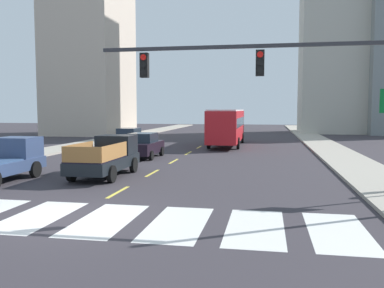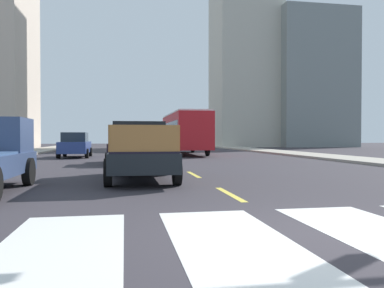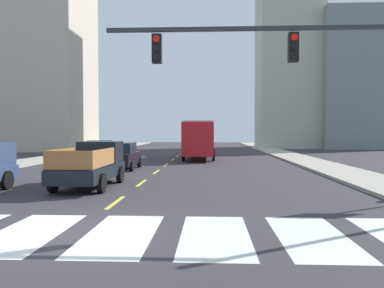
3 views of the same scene
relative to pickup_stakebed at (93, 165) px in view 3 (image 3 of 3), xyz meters
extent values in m
plane|color=#343036|center=(2.02, -7.96, -0.94)|extent=(160.00, 160.00, 0.00)
cube|color=#A59C8E|center=(13.02, 10.04, -0.86)|extent=(3.08, 110.00, 0.15)
cube|color=#A59C8E|center=(-8.97, 10.04, -0.86)|extent=(3.08, 110.00, 0.15)
cube|color=silver|center=(0.90, -7.96, -0.93)|extent=(1.61, 3.85, 0.01)
cube|color=silver|center=(3.14, -7.96, -0.93)|extent=(1.61, 3.85, 0.01)
cube|color=silver|center=(5.38, -7.96, -0.93)|extent=(1.61, 3.85, 0.01)
cube|color=silver|center=(7.62, -7.96, -0.93)|extent=(1.61, 3.85, 0.01)
cube|color=#E1C847|center=(2.02, -3.96, -0.93)|extent=(0.16, 2.40, 0.01)
cube|color=#E1C847|center=(2.02, 1.04, -0.93)|extent=(0.16, 2.40, 0.01)
cube|color=#E1C847|center=(2.02, 6.04, -0.93)|extent=(0.16, 2.40, 0.01)
cube|color=#E1C847|center=(2.02, 11.04, -0.93)|extent=(0.16, 2.40, 0.01)
cube|color=#E1C847|center=(2.02, 16.04, -0.93)|extent=(0.16, 2.40, 0.01)
cube|color=#E1C847|center=(2.02, 21.04, -0.93)|extent=(0.16, 2.40, 0.01)
cube|color=#E1C847|center=(2.02, 26.04, -0.93)|extent=(0.16, 2.40, 0.01)
cube|color=#E1C847|center=(2.02, 31.04, -0.93)|extent=(0.16, 2.40, 0.01)
cube|color=black|center=(0.00, -0.44, -0.26)|extent=(1.96, 5.20, 0.56)
cube|color=black|center=(0.00, 1.26, 0.52)|extent=(1.84, 1.60, 1.00)
cube|color=#19232D|center=(0.00, 1.70, 0.70)|extent=(1.72, 0.08, 0.56)
cube|color=black|center=(0.00, -1.39, 0.05)|extent=(1.84, 3.30, 0.06)
cylinder|color=black|center=(-0.98, 1.12, -0.54)|extent=(0.22, 0.80, 0.80)
cylinder|color=black|center=(0.98, 1.12, -0.54)|extent=(0.22, 0.80, 0.80)
cylinder|color=black|center=(-0.98, -2.00, -0.54)|extent=(0.22, 0.80, 0.80)
cylinder|color=black|center=(0.98, -2.00, -0.54)|extent=(0.22, 0.80, 0.80)
cube|color=#9B6734|center=(-0.90, -1.39, 0.43)|extent=(0.06, 3.17, 0.70)
cube|color=#9B6734|center=(0.90, -1.39, 0.43)|extent=(0.06, 3.17, 0.70)
cube|color=#9B6734|center=(0.00, -2.97, 0.43)|extent=(1.80, 0.06, 0.70)
cylinder|color=black|center=(-3.26, -1.27, -0.54)|extent=(0.22, 0.80, 0.80)
cube|color=red|center=(4.31, 17.81, 0.91)|extent=(2.50, 10.80, 2.70)
cube|color=#19232D|center=(4.31, 17.81, 1.26)|extent=(2.52, 9.94, 0.80)
cube|color=silver|center=(4.31, 17.81, 2.32)|extent=(2.40, 10.37, 0.12)
cylinder|color=black|center=(3.06, 21.16, -0.44)|extent=(0.22, 1.00, 1.00)
cylinder|color=black|center=(5.56, 21.16, -0.44)|extent=(0.22, 1.00, 1.00)
cylinder|color=black|center=(3.06, 14.84, -0.44)|extent=(0.22, 1.00, 1.00)
cylinder|color=black|center=(5.56, 14.84, -0.44)|extent=(0.22, 1.00, 1.00)
cube|color=black|center=(-0.45, 7.61, -0.24)|extent=(1.80, 4.40, 0.76)
cube|color=#1E2833|center=(-0.45, 7.46, 0.46)|extent=(1.58, 2.11, 0.64)
cylinder|color=black|center=(-1.35, 8.97, -0.62)|extent=(0.22, 0.64, 0.64)
cylinder|color=black|center=(0.45, 8.97, -0.62)|extent=(0.22, 0.64, 0.64)
cylinder|color=black|center=(-1.35, 6.24, -0.62)|extent=(0.22, 0.64, 0.64)
cylinder|color=black|center=(0.45, 6.24, -0.62)|extent=(0.22, 0.64, 0.64)
cube|color=navy|center=(-3.88, 14.52, -0.24)|extent=(1.80, 4.40, 0.76)
cube|color=#1E2833|center=(-3.88, 14.37, 0.46)|extent=(1.58, 2.11, 0.64)
cylinder|color=black|center=(-4.78, 15.88, -0.62)|extent=(0.22, 0.64, 0.64)
cylinder|color=black|center=(-2.98, 15.88, -0.62)|extent=(0.22, 0.64, 0.64)
cylinder|color=black|center=(-4.78, 13.15, -0.62)|extent=(0.22, 0.64, 0.64)
cylinder|color=black|center=(-2.98, 13.15, -0.62)|extent=(0.22, 0.64, 0.64)
cube|color=#2D2D33|center=(7.16, -5.69, 4.46)|extent=(9.85, 0.12, 0.12)
cube|color=black|center=(7.65, -5.69, 3.91)|extent=(0.28, 0.24, 0.84)
cylinder|color=red|center=(7.65, -5.82, 4.17)|extent=(0.20, 0.04, 0.20)
cylinder|color=black|center=(7.65, -5.82, 3.91)|extent=(0.20, 0.04, 0.20)
cylinder|color=black|center=(7.65, -5.82, 3.65)|extent=(0.20, 0.04, 0.20)
cube|color=black|center=(3.71, -5.69, 3.91)|extent=(0.28, 0.24, 0.84)
cylinder|color=red|center=(3.71, -5.82, 4.17)|extent=(0.20, 0.04, 0.20)
cylinder|color=black|center=(3.71, -5.82, 3.91)|extent=(0.20, 0.04, 0.20)
cylinder|color=black|center=(3.71, -5.82, 3.65)|extent=(0.20, 0.04, 0.20)
cube|color=beige|center=(-15.51, 32.57, 13.04)|extent=(9.00, 11.60, 27.95)
cube|color=gray|center=(26.37, 40.48, 8.85)|extent=(11.02, 10.27, 19.58)
cube|color=#B4B2A4|center=(17.02, 41.58, 15.83)|extent=(9.03, 8.64, 33.53)
camera|label=1|loc=(7.90, -19.40, 2.40)|focal=38.18mm
camera|label=2|loc=(-0.52, -13.03, 0.46)|focal=35.93mm
camera|label=3|loc=(5.26, -16.87, 1.49)|focal=35.79mm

